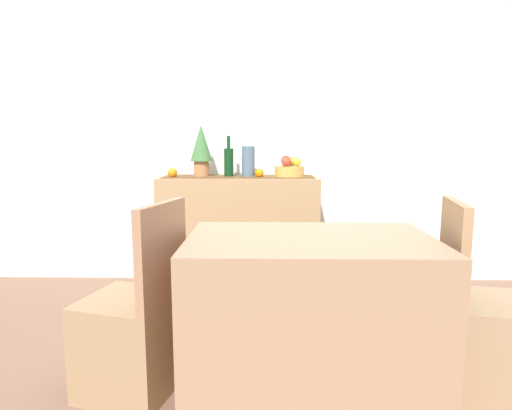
# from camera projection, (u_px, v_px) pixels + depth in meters

# --- Properties ---
(ground_plane) EXTENTS (6.40, 6.40, 0.02)m
(ground_plane) POSITION_uv_depth(u_px,v_px,m) (257.00, 342.00, 2.54)
(ground_plane) COLOR #835F4B
(ground_plane) RESTS_ON ground
(room_wall_rear) EXTENTS (6.40, 0.06, 2.70)m
(room_wall_rear) POSITION_uv_depth(u_px,v_px,m) (260.00, 118.00, 3.50)
(room_wall_rear) COLOR silver
(room_wall_rear) RESTS_ON ground
(sideboard_console) EXTENTS (1.21, 0.42, 0.89)m
(sideboard_console) POSITION_uv_depth(u_px,v_px,m) (239.00, 233.00, 3.38)
(sideboard_console) COLOR tan
(sideboard_console) RESTS_ON ground
(table_runner) EXTENTS (1.14, 0.32, 0.01)m
(table_runner) POSITION_uv_depth(u_px,v_px,m) (239.00, 177.00, 3.32)
(table_runner) COLOR brown
(table_runner) RESTS_ON sideboard_console
(fruit_bowl) EXTENTS (0.22, 0.22, 0.08)m
(fruit_bowl) POSITION_uv_depth(u_px,v_px,m) (289.00, 171.00, 3.30)
(fruit_bowl) COLOR gold
(fruit_bowl) RESTS_ON table_runner
(apple_front) EXTENTS (0.07, 0.07, 0.07)m
(apple_front) POSITION_uv_depth(u_px,v_px,m) (286.00, 162.00, 3.23)
(apple_front) COLOR #BF3E2F
(apple_front) RESTS_ON fruit_bowl
(apple_right) EXTENTS (0.08, 0.08, 0.08)m
(apple_right) POSITION_uv_depth(u_px,v_px,m) (286.00, 161.00, 3.31)
(apple_right) COLOR red
(apple_right) RESTS_ON fruit_bowl
(apple_center) EXTENTS (0.07, 0.07, 0.07)m
(apple_center) POSITION_uv_depth(u_px,v_px,m) (297.00, 162.00, 3.30)
(apple_center) COLOR gold
(apple_center) RESTS_ON fruit_bowl
(apple_left) EXTENTS (0.07, 0.07, 0.07)m
(apple_left) POSITION_uv_depth(u_px,v_px,m) (292.00, 161.00, 3.36)
(apple_left) COLOR gold
(apple_left) RESTS_ON fruit_bowl
(wine_bottle) EXTENTS (0.07, 0.07, 0.31)m
(wine_bottle) POSITION_uv_depth(u_px,v_px,m) (229.00, 162.00, 3.30)
(wine_bottle) COLOR #103A19
(wine_bottle) RESTS_ON sideboard_console
(ceramic_vase) EXTENTS (0.10, 0.10, 0.23)m
(ceramic_vase) POSITION_uv_depth(u_px,v_px,m) (248.00, 162.00, 3.30)
(ceramic_vase) COLOR slate
(ceramic_vase) RESTS_ON sideboard_console
(potted_plant) EXTENTS (0.17, 0.17, 0.40)m
(potted_plant) POSITION_uv_depth(u_px,v_px,m) (201.00, 148.00, 3.29)
(potted_plant) COLOR #B37748
(potted_plant) RESTS_ON sideboard_console
(orange_loose_mid) EXTENTS (0.07, 0.07, 0.07)m
(orange_loose_mid) POSITION_uv_depth(u_px,v_px,m) (259.00, 173.00, 3.26)
(orange_loose_mid) COLOR orange
(orange_loose_mid) RESTS_ON sideboard_console
(orange_loose_far) EXTENTS (0.07, 0.07, 0.07)m
(orange_loose_far) POSITION_uv_depth(u_px,v_px,m) (172.00, 173.00, 3.25)
(orange_loose_far) COLOR orange
(orange_loose_far) RESTS_ON sideboard_console
(dining_table) EXTENTS (1.10, 0.71, 0.74)m
(dining_table) POSITION_uv_depth(u_px,v_px,m) (309.00, 316.00, 1.98)
(dining_table) COLOR tan
(dining_table) RESTS_ON ground
(chair_near_window) EXTENTS (0.49, 0.49, 0.90)m
(chair_near_window) POSITION_uv_depth(u_px,v_px,m) (133.00, 336.00, 2.00)
(chair_near_window) COLOR #A48059
(chair_near_window) RESTS_ON ground
(chair_by_corner) EXTENTS (0.47, 0.47, 0.90)m
(chair_by_corner) POSITION_uv_depth(u_px,v_px,m) (486.00, 339.00, 1.98)
(chair_by_corner) COLOR tan
(chair_by_corner) RESTS_ON ground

